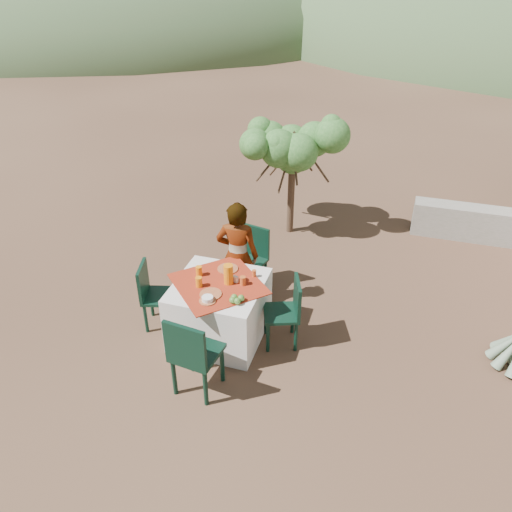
# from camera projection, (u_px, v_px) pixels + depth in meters

# --- Properties ---
(ground) EXTENTS (160.00, 160.00, 0.00)m
(ground) POSITION_uv_depth(u_px,v_px,m) (209.00, 329.00, 6.23)
(ground) COLOR #3B251B
(ground) RESTS_ON ground
(table) EXTENTS (1.30, 1.30, 0.76)m
(table) POSITION_uv_depth(u_px,v_px,m) (219.00, 310.00, 5.95)
(table) COLOR white
(table) RESTS_ON ground
(chair_far) EXTENTS (0.50, 0.50, 0.91)m
(chair_far) POSITION_uv_depth(u_px,v_px,m) (251.00, 256.00, 6.75)
(chair_far) COLOR black
(chair_far) RESTS_ON ground
(chair_near) EXTENTS (0.51, 0.51, 1.00)m
(chair_near) POSITION_uv_depth(u_px,v_px,m) (193.00, 353.00, 5.06)
(chair_near) COLOR black
(chair_near) RESTS_ON ground
(chair_left) EXTENTS (0.49, 0.49, 0.87)m
(chair_left) POSITION_uv_depth(u_px,v_px,m) (153.00, 293.00, 6.07)
(chair_left) COLOR black
(chair_left) RESTS_ON ground
(chair_right) EXTENTS (0.52, 0.52, 0.87)m
(chair_right) POSITION_uv_depth(u_px,v_px,m) (288.00, 309.00, 5.79)
(chair_right) COLOR black
(chair_right) RESTS_ON ground
(person) EXTENTS (0.58, 0.41, 1.49)m
(person) POSITION_uv_depth(u_px,v_px,m) (238.00, 256.00, 6.30)
(person) COLOR #8C6651
(person) RESTS_ON ground
(shrub_tree) EXTENTS (1.48, 1.45, 1.74)m
(shrub_tree) POSITION_uv_depth(u_px,v_px,m) (297.00, 152.00, 7.70)
(shrub_tree) COLOR #4C3926
(shrub_tree) RESTS_ON ground
(stone_wall) EXTENTS (2.60, 0.35, 0.55)m
(stone_wall) POSITION_uv_depth(u_px,v_px,m) (497.00, 226.00, 7.95)
(stone_wall) COLOR gray
(stone_wall) RESTS_ON ground
(hill_near_left) EXTENTS (40.00, 40.00, 16.00)m
(hill_near_left) POSITION_uv_depth(u_px,v_px,m) (129.00, 15.00, 35.10)
(hill_near_left) COLOR #36502D
(hill_near_left) RESTS_ON ground
(plate_far) EXTENTS (0.25, 0.25, 0.01)m
(plate_far) POSITION_uv_depth(u_px,v_px,m) (228.00, 269.00, 6.00)
(plate_far) COLOR brown
(plate_far) RESTS_ON table
(plate_near) EXTENTS (0.25, 0.25, 0.01)m
(plate_near) POSITION_uv_depth(u_px,v_px,m) (211.00, 294.00, 5.56)
(plate_near) COLOR brown
(plate_near) RESTS_ON table
(glass_far) EXTENTS (0.08, 0.08, 0.12)m
(glass_far) POSITION_uv_depth(u_px,v_px,m) (199.00, 271.00, 5.86)
(glass_far) COLOR orange
(glass_far) RESTS_ON table
(glass_near) EXTENTS (0.08, 0.08, 0.12)m
(glass_near) POSITION_uv_depth(u_px,v_px,m) (199.00, 282.00, 5.67)
(glass_near) COLOR orange
(glass_near) RESTS_ON table
(juice_pitcher) EXTENTS (0.11, 0.11, 0.24)m
(juice_pitcher) POSITION_uv_depth(u_px,v_px,m) (228.00, 274.00, 5.69)
(juice_pitcher) COLOR orange
(juice_pitcher) RESTS_ON table
(bowl_plate) EXTENTS (0.19, 0.19, 0.01)m
(bowl_plate) POSITION_uv_depth(u_px,v_px,m) (208.00, 301.00, 5.46)
(bowl_plate) COLOR brown
(bowl_plate) RESTS_ON table
(white_bowl) EXTENTS (0.13, 0.13, 0.05)m
(white_bowl) POSITION_uv_depth(u_px,v_px,m) (207.00, 299.00, 5.44)
(white_bowl) COLOR white
(white_bowl) RESTS_ON bowl_plate
(jar_left) EXTENTS (0.07, 0.07, 0.11)m
(jar_left) POSITION_uv_depth(u_px,v_px,m) (243.00, 281.00, 5.70)
(jar_left) COLOR #BD5321
(jar_left) RESTS_ON table
(jar_right) EXTENTS (0.05, 0.05, 0.08)m
(jar_right) POSITION_uv_depth(u_px,v_px,m) (254.00, 273.00, 5.86)
(jar_right) COLOR #BD5321
(jar_right) RESTS_ON table
(napkin_holder) EXTENTS (0.07, 0.06, 0.08)m
(napkin_holder) POSITION_uv_depth(u_px,v_px,m) (236.00, 279.00, 5.75)
(napkin_holder) COLOR white
(napkin_holder) RESTS_ON table
(fruit_cluster) EXTENTS (0.15, 0.14, 0.08)m
(fruit_cluster) POSITION_uv_depth(u_px,v_px,m) (236.00, 299.00, 5.43)
(fruit_cluster) COLOR #4D7C2D
(fruit_cluster) RESTS_ON table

